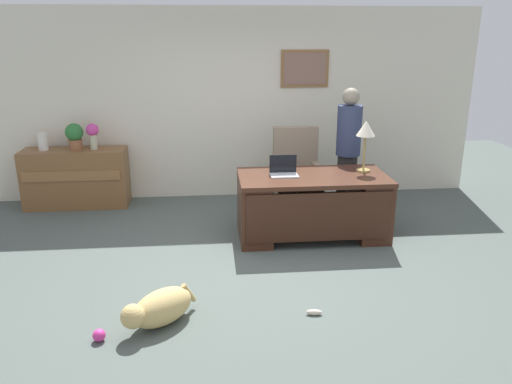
# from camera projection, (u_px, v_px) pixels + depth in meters

# --- Properties ---
(ground_plane) EXTENTS (12.00, 12.00, 0.00)m
(ground_plane) POSITION_uv_depth(u_px,v_px,m) (253.00, 270.00, 5.19)
(ground_plane) COLOR #4C5651
(back_wall) EXTENTS (7.00, 0.16, 2.70)m
(back_wall) POSITION_uv_depth(u_px,v_px,m) (237.00, 104.00, 7.24)
(back_wall) COLOR beige
(back_wall) RESTS_ON ground_plane
(desk) EXTENTS (1.74, 0.88, 0.76)m
(desk) POSITION_uv_depth(u_px,v_px,m) (313.00, 204.00, 5.92)
(desk) COLOR #422316
(desk) RESTS_ON ground_plane
(credenza) EXTENTS (1.40, 0.50, 0.81)m
(credenza) POSITION_uv_depth(u_px,v_px,m) (76.00, 178.00, 6.99)
(credenza) COLOR brown
(credenza) RESTS_ON ground_plane
(armchair) EXTENTS (0.60, 0.59, 1.15)m
(armchair) POSITION_uv_depth(u_px,v_px,m) (297.00, 176.00, 6.70)
(armchair) COLOR gray
(armchair) RESTS_ON ground_plane
(person_standing) EXTENTS (0.32, 0.32, 1.68)m
(person_standing) POSITION_uv_depth(u_px,v_px,m) (348.00, 150.00, 6.59)
(person_standing) COLOR #262323
(person_standing) RESTS_ON ground_plane
(dog_lying) EXTENTS (0.63, 0.60, 0.30)m
(dog_lying) POSITION_uv_depth(u_px,v_px,m) (159.00, 308.00, 4.17)
(dog_lying) COLOR tan
(dog_lying) RESTS_ON ground_plane
(laptop) EXTENTS (0.32, 0.22, 0.22)m
(laptop) POSITION_uv_depth(u_px,v_px,m) (284.00, 170.00, 5.83)
(laptop) COLOR #B2B5BA
(laptop) RESTS_ON desk
(desk_lamp) EXTENTS (0.22, 0.22, 0.61)m
(desk_lamp) POSITION_uv_depth(u_px,v_px,m) (366.00, 132.00, 5.85)
(desk_lamp) COLOR #9E8447
(desk_lamp) RESTS_ON desk
(vase_with_flowers) EXTENTS (0.17, 0.17, 0.35)m
(vase_with_flowers) POSITION_uv_depth(u_px,v_px,m) (93.00, 133.00, 6.82)
(vase_with_flowers) COLOR #B8BA9A
(vase_with_flowers) RESTS_ON credenza
(vase_empty) EXTENTS (0.13, 0.13, 0.23)m
(vase_empty) POSITION_uv_depth(u_px,v_px,m) (43.00, 142.00, 6.80)
(vase_empty) COLOR silver
(vase_empty) RESTS_ON credenza
(potted_plant) EXTENTS (0.24, 0.24, 0.36)m
(potted_plant) POSITION_uv_depth(u_px,v_px,m) (75.00, 135.00, 6.81)
(potted_plant) COLOR brown
(potted_plant) RESTS_ON credenza
(dog_toy_ball) EXTENTS (0.10, 0.10, 0.10)m
(dog_toy_ball) POSITION_uv_depth(u_px,v_px,m) (99.00, 335.00, 3.98)
(dog_toy_ball) COLOR #D8338C
(dog_toy_ball) RESTS_ON ground_plane
(dog_toy_bone) EXTENTS (0.15, 0.07, 0.05)m
(dog_toy_bone) POSITION_uv_depth(u_px,v_px,m) (314.00, 312.00, 4.35)
(dog_toy_bone) COLOR beige
(dog_toy_bone) RESTS_ON ground_plane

